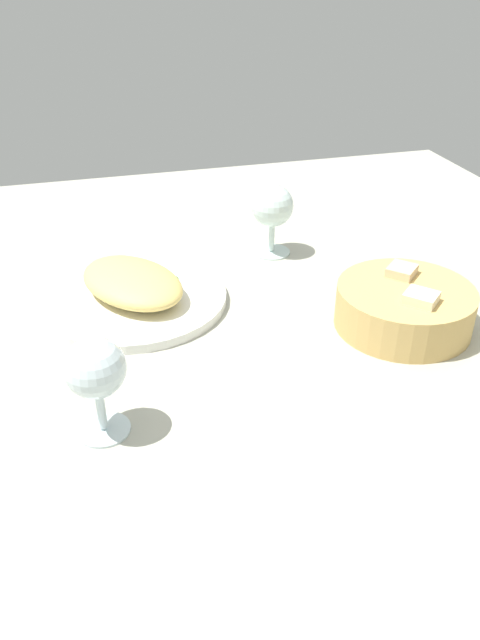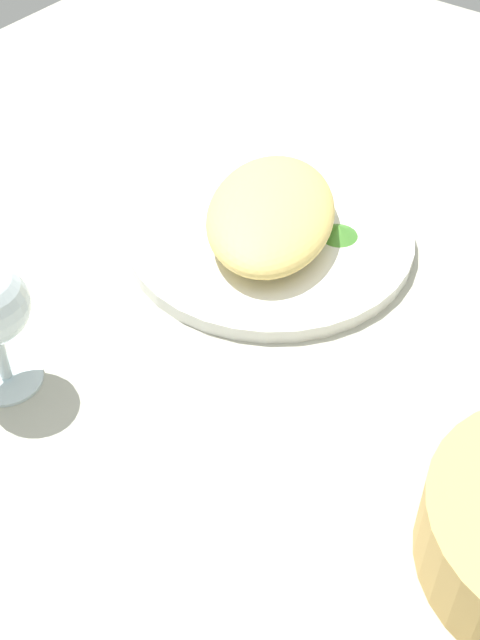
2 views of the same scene
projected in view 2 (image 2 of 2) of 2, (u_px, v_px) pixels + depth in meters
The scene contains 4 objects.
ground_plane at pixel (330, 375), 72.37cm from camera, with size 140.00×140.00×2.00cm, color #ADAD9B.
plate at pixel (270, 237), 83.13cm from camera, with size 27.77×27.77×1.40cm, color white.
omelette at pixel (271, 213), 81.18cm from camera, with size 18.77×12.06×4.22cm, color #E0C269.
lettuce_garnish at pixel (339, 231), 81.72cm from camera, with size 3.68×3.68×1.17cm, color #488D32.
Camera 2 is at (43.46, 23.22, 52.75)cm, focal length 48.08 mm.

